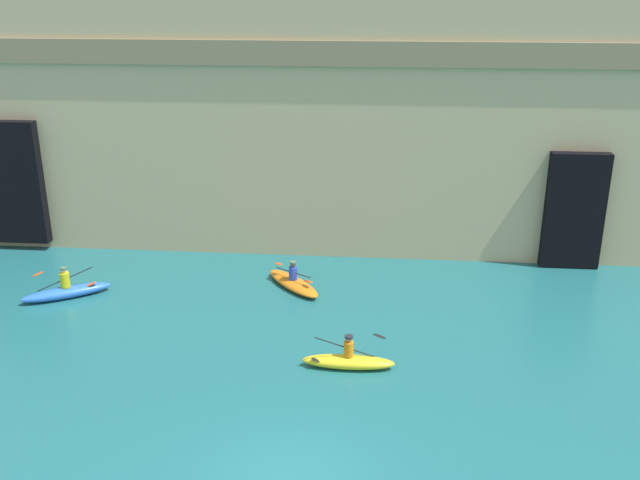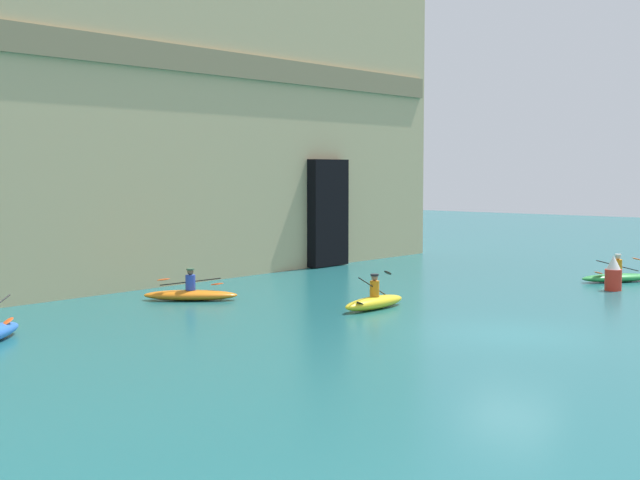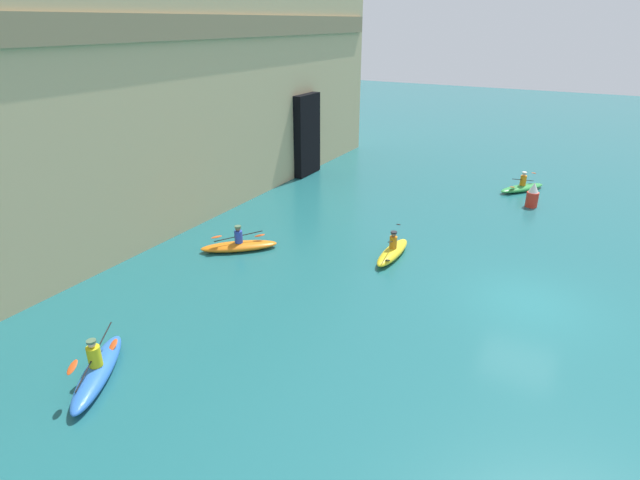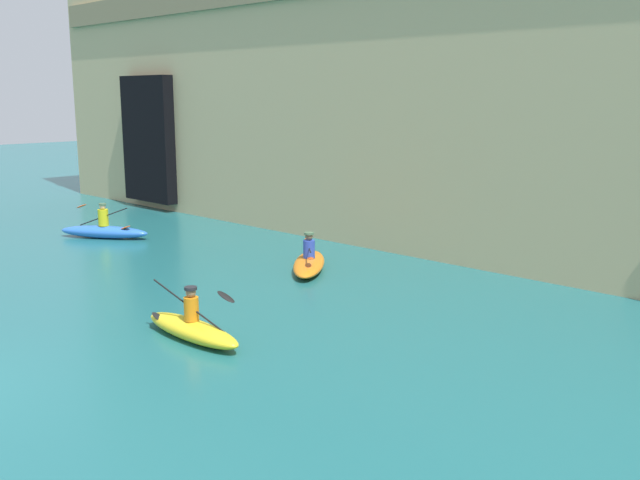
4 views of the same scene
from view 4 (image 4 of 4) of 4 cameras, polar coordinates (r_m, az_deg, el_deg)
The scene contains 4 objects.
cliff_bluff at distance 25.13m, azimuth 10.33°, elevation 17.01°, with size 38.62×7.59×14.69m.
kayak_blue at distance 25.64m, azimuth -16.89°, elevation 0.73°, with size 3.11×2.27×1.21m.
kayak_orange at distance 20.08m, azimuth -0.88°, elevation -1.80°, with size 2.64×2.92×1.07m.
kayak_yellow at distance 14.66m, azimuth -10.20°, elevation -6.94°, with size 2.83×0.67×1.15m.
Camera 4 is at (12.51, -2.75, 4.84)m, focal length 40.00 mm.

